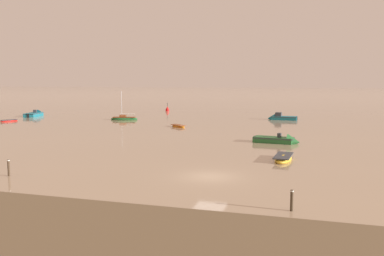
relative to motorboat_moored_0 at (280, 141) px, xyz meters
The scene contains 11 objects.
ground_plane 20.31m from the motorboat_moored_0, 101.27° to the right, with size 800.00×800.00×0.00m, color tan.
motorboat_moored_0 is the anchor object (origin of this frame).
motorboat_moored_1 59.44m from the motorboat_moored_0, 155.42° to the left, with size 3.59×6.58×2.14m.
rowboat_moored_2 11.32m from the motorboat_moored_0, 84.02° to the right, with size 1.79×4.55×0.71m.
sailboat_moored_1 38.64m from the motorboat_moored_0, 145.13° to the left, with size 5.51×2.93×5.90m.
rowboat_moored_4 52.55m from the motorboat_moored_0, 165.81° to the left, with size 2.41×3.40×0.51m.
rowboat_moored_5 21.94m from the motorboat_moored_0, 143.26° to the left, with size 3.36×3.10×0.54m.
motorboat_moored_3 31.19m from the motorboat_moored_0, 94.66° to the left, with size 5.79×2.25×2.15m.
channel_buoy 56.14m from the motorboat_moored_0, 124.14° to the left, with size 0.90×0.90×2.30m.
mooring_post_near 31.24m from the motorboat_moored_0, 128.95° to the right, with size 0.22×0.22×1.49m.
mooring_post_left 27.28m from the motorboat_moored_0, 84.13° to the right, with size 0.22×0.22×1.42m.
Camera 1 is at (7.85, -31.77, 7.69)m, focal length 38.87 mm.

